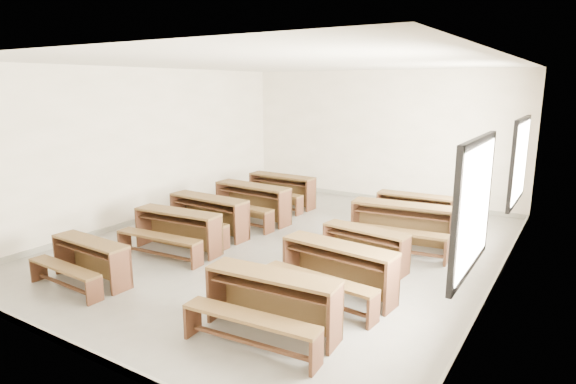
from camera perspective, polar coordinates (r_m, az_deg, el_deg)
The scene contains 11 objects.
room at distance 8.27m, azimuth 0.53°, elevation 7.67°, with size 8.50×8.50×3.20m.
desk_set_0 at distance 7.69m, azimuth -22.57°, elevation -7.26°, with size 1.44×0.79×0.64m.
desk_set_1 at distance 8.57m, azimuth -13.12°, elevation -4.22°, with size 1.68×0.97×0.73m.
desk_set_2 at distance 9.35m, azimuth -9.59°, elevation -2.52°, with size 1.72×0.93×0.76m.
desk_set_3 at distance 10.23m, azimuth -4.41°, elevation -0.98°, with size 1.80×1.01×0.79m.
desk_set_4 at distance 11.48m, azimuth -0.87°, elevation 0.44°, with size 1.68×0.90×0.75m.
desk_set_5 at distance 5.70m, azimuth -2.11°, elevation -12.62°, with size 1.68×0.96×0.73m.
desk_set_6 at distance 6.66m, azimuth 5.79°, elevation -8.82°, with size 1.71×0.99×0.74m.
desk_set_7 at distance 7.75m, azimuth 8.96°, elevation -6.25°, with size 1.48×0.88×0.63m.
desk_set_8 at distance 8.78m, azimuth 13.25°, elevation -3.55°, with size 1.86×1.10×0.80m.
desk_set_9 at distance 10.08m, azimuth 14.74°, elevation -1.92°, with size 1.57×0.88×0.69m.
Camera 1 is at (4.41, -7.02, 2.86)m, focal length 30.00 mm.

